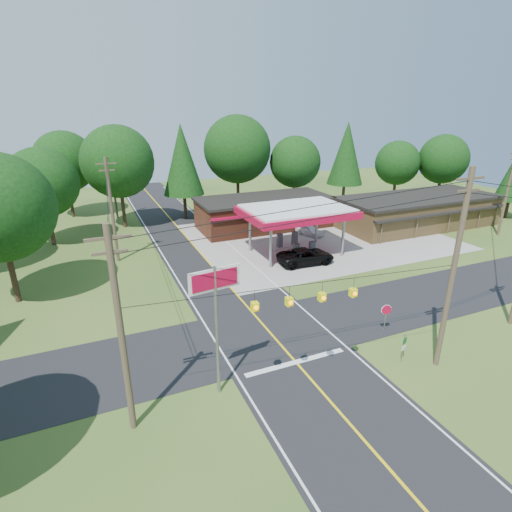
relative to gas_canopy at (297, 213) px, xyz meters
name	(u,v)px	position (x,y,z in m)	size (l,w,h in m)	color
ground	(270,333)	(-9.00, -13.00, -4.27)	(120.00, 120.00, 0.00)	#35531D
main_highway	(270,333)	(-9.00, -13.00, -4.26)	(8.00, 120.00, 0.02)	black
cross_road	(270,333)	(-9.00, -13.00, -4.25)	(70.00, 7.00, 0.02)	black
lane_center_yellow	(270,333)	(-9.00, -13.00, -4.24)	(0.15, 110.00, 0.00)	yellow
gas_canopy	(297,213)	(0.00, 0.00, 0.00)	(10.60, 7.40, 4.88)	gray
convenience_store	(264,212)	(1.00, 9.98, -2.35)	(16.40, 7.55, 3.80)	#5D2A1A
strip_building	(417,211)	(19.00, 2.98, -2.35)	(20.40, 8.75, 3.80)	#3F2E1A
utility_pole_near_right	(453,271)	(-1.50, -20.00, 1.69)	(1.80, 0.30, 11.50)	#473828
utility_pole_near_left	(121,331)	(-18.50, -18.00, 0.93)	(1.80, 0.30, 10.00)	#473828
utility_pole_far_left	(112,209)	(-17.00, 5.00, 0.93)	(1.80, 0.30, 10.00)	#473828
utility_pole_far_right	(507,191)	(25.00, -4.00, 0.93)	(1.80, 0.30, 10.00)	#473828
utility_pole_north	(113,183)	(-15.50, 22.00, 0.48)	(0.30, 0.30, 9.50)	#473828
overhead_beacons	(306,286)	(-10.00, -19.00, 1.95)	(17.04, 2.04, 1.03)	black
treeline_backdrop	(187,170)	(-8.18, 11.01, 3.22)	(70.27, 51.59, 13.30)	#332316
suv_car	(306,256)	(-0.50, -3.00, -3.50)	(5.50, 5.50, 1.53)	black
sedan_car	(309,230)	(4.53, 4.82, -3.67)	(3.53, 3.53, 1.20)	white
big_stop_sign	(216,301)	(-14.00, -17.25, 1.11)	(2.66, 0.44, 7.19)	gray
octagonal_stop_sign	(386,312)	(-2.00, -16.01, -2.70)	(0.72, 0.27, 2.12)	gray
route_sign_post	(404,346)	(-3.20, -19.02, -3.16)	(0.37, 0.16, 1.88)	gray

